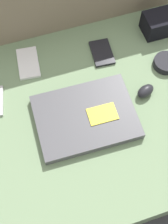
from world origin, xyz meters
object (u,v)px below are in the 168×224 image
computer_mouse (145,91)px  phone_small (28,63)px  phone_silver (102,53)px  speaker_puck (166,63)px  camera_pouch (161,23)px  laptop (85,117)px

computer_mouse → phone_small: 0.41m
phone_silver → speaker_puck: bearing=-25.8°
phone_small → computer_mouse: bearing=-28.9°
speaker_puck → phone_silver: bearing=149.6°
camera_pouch → speaker_puck: bearing=-105.9°
laptop → computer_mouse: 0.22m
phone_small → camera_pouch: bearing=5.8°
phone_silver → phone_small: size_ratio=0.86×
speaker_puck → phone_silver: size_ratio=0.77×
laptop → speaker_puck: laptop is taller
computer_mouse → phone_small: size_ratio=0.53×
laptop → computer_mouse: bearing=8.8°
laptop → phone_small: bearing=116.5°
computer_mouse → phone_silver: 0.21m
speaker_puck → phone_silver: speaker_puck is taller
laptop → phone_silver: (0.14, 0.22, -0.01)m
phone_small → camera_pouch: 0.49m
laptop → camera_pouch: (0.37, 0.26, 0.02)m
phone_silver → camera_pouch: camera_pouch is taller
laptop → speaker_puck: (0.33, 0.11, -0.00)m
laptop → camera_pouch: size_ratio=2.51×
speaker_puck → phone_small: (-0.45, 0.15, -0.01)m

